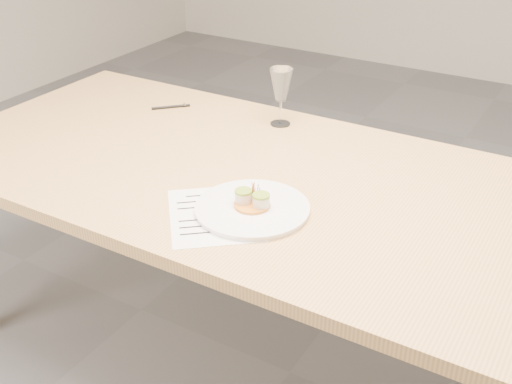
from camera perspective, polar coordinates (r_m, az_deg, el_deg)
The scene contains 6 objects.
ground at distance 2.33m, azimuth 3.03°, elevation -15.71°, with size 7.00×7.00×0.00m, color slate.
dining_table at distance 1.91m, azimuth 3.55°, elevation -0.99°, with size 2.40×1.00×0.75m.
dinner_plate at distance 1.73m, azimuth -0.33°, elevation -1.38°, with size 0.31×0.31×0.08m.
recipe_sheet at distance 1.72m, azimuth -3.69°, elevation -2.01°, with size 0.38×0.39×0.00m.
ballpoint_pen at distance 2.44m, azimuth -7.56°, elevation 7.52°, with size 0.11×0.11×0.01m.
wine_glass_0 at distance 2.23m, azimuth 2.24°, elevation 9.41°, with size 0.08×0.08×0.20m.
Camera 1 is at (0.74, -1.48, 1.63)m, focal length 45.00 mm.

